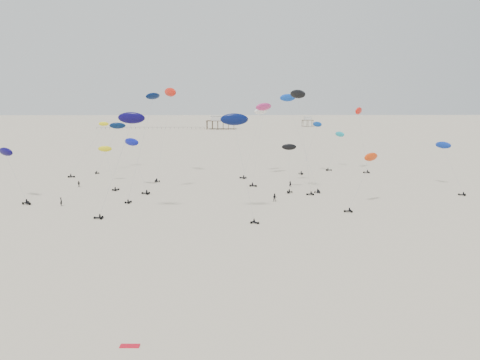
{
  "coord_description": "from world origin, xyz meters",
  "views": [
    {
      "loc": [
        -1.56,
        -0.59,
        22.46
      ],
      "look_at": [
        0.0,
        88.0,
        7.0
      ],
      "focal_mm": 35.0,
      "sensor_mm": 36.0,
      "label": 1
    }
  ],
  "objects_px": {
    "pavilion_main": "(220,123)",
    "pavilion_small": "(308,122)",
    "rig_0": "(312,141)",
    "rig_4": "(236,129)",
    "spectator_0": "(61,206)",
    "rig_9": "(134,152)"
  },
  "relations": [
    {
      "from": "pavilion_main",
      "to": "pavilion_small",
      "type": "relative_size",
      "value": 2.33
    },
    {
      "from": "rig_0",
      "to": "rig_4",
      "type": "bearing_deg",
      "value": 60.7
    },
    {
      "from": "pavilion_small",
      "to": "rig_4",
      "type": "height_order",
      "value": "rig_4"
    },
    {
      "from": "rig_0",
      "to": "spectator_0",
      "type": "distance_m",
      "value": 74.41
    },
    {
      "from": "pavilion_main",
      "to": "rig_9",
      "type": "xyz_separation_m",
      "value": [
        -15.84,
        -234.25,
        5.06
      ]
    },
    {
      "from": "pavilion_small",
      "to": "rig_0",
      "type": "bearing_deg",
      "value": -98.86
    },
    {
      "from": "rig_4",
      "to": "spectator_0",
      "type": "bearing_deg",
      "value": -67.48
    },
    {
      "from": "pavilion_small",
      "to": "rig_0",
      "type": "height_order",
      "value": "rig_0"
    },
    {
      "from": "spectator_0",
      "to": "pavilion_main",
      "type": "bearing_deg",
      "value": -41.3
    },
    {
      "from": "pavilion_main",
      "to": "rig_0",
      "type": "xyz_separation_m",
      "value": [
        32.47,
        -210.64,
        5.53
      ]
    },
    {
      "from": "pavilion_main",
      "to": "spectator_0",
      "type": "height_order",
      "value": "pavilion_main"
    },
    {
      "from": "rig_4",
      "to": "rig_9",
      "type": "height_order",
      "value": "rig_4"
    },
    {
      "from": "rig_9",
      "to": "pavilion_main",
      "type": "bearing_deg",
      "value": 8.98
    },
    {
      "from": "pavilion_main",
      "to": "rig_4",
      "type": "bearing_deg",
      "value": -87.98
    },
    {
      "from": "rig_0",
      "to": "rig_9",
      "type": "relative_size",
      "value": 1.09
    },
    {
      "from": "rig_4",
      "to": "spectator_0",
      "type": "xyz_separation_m",
      "value": [
        -37.08,
        9.7,
        -16.77
      ]
    },
    {
      "from": "rig_0",
      "to": "rig_9",
      "type": "bearing_deg",
      "value": 20.68
    },
    {
      "from": "pavilion_main",
      "to": "spectator_0",
      "type": "relative_size",
      "value": 9.63
    },
    {
      "from": "rig_9",
      "to": "spectator_0",
      "type": "relative_size",
      "value": 6.58
    },
    {
      "from": "pavilion_small",
      "to": "rig_9",
      "type": "xyz_separation_m",
      "value": [
        -85.84,
        -264.25,
        5.79
      ]
    },
    {
      "from": "pavilion_main",
      "to": "rig_9",
      "type": "bearing_deg",
      "value": -93.87
    },
    {
      "from": "pavilion_small",
      "to": "rig_4",
      "type": "bearing_deg",
      "value": -101.71
    }
  ]
}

